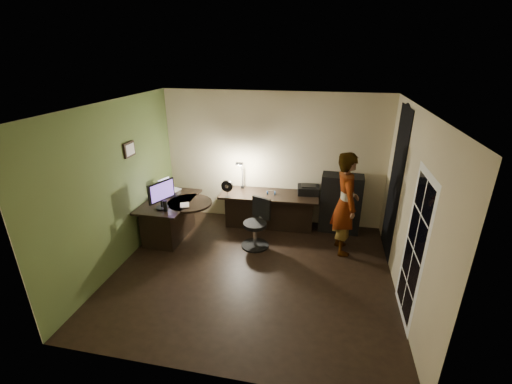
% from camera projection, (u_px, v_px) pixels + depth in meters
% --- Properties ---
extents(floor, '(4.50, 4.00, 0.01)m').
position_uv_depth(floor, '(252.00, 272.00, 5.67)').
color(floor, black).
rests_on(floor, ground).
extents(ceiling, '(4.50, 4.00, 0.01)m').
position_uv_depth(ceiling, '(251.00, 106.00, 4.63)').
color(ceiling, silver).
rests_on(ceiling, floor).
extents(wall_back, '(4.50, 0.01, 2.70)m').
position_uv_depth(wall_back, '(273.00, 159.00, 6.97)').
color(wall_back, '#C1B28B').
rests_on(wall_back, floor).
extents(wall_front, '(4.50, 0.01, 2.70)m').
position_uv_depth(wall_front, '(208.00, 277.00, 3.34)').
color(wall_front, '#C1B28B').
rests_on(wall_front, floor).
extents(wall_left, '(0.01, 4.00, 2.70)m').
position_uv_depth(wall_left, '(117.00, 186.00, 5.57)').
color(wall_left, '#C1B28B').
rests_on(wall_left, floor).
extents(wall_right, '(0.01, 4.00, 2.70)m').
position_uv_depth(wall_right, '(411.00, 210.00, 4.73)').
color(wall_right, '#C1B28B').
rests_on(wall_right, floor).
extents(green_wall_overlay, '(0.00, 4.00, 2.70)m').
position_uv_depth(green_wall_overlay, '(118.00, 186.00, 5.57)').
color(green_wall_overlay, '#4D602E').
rests_on(green_wall_overlay, floor).
extents(arched_doorway, '(0.01, 0.90, 2.60)m').
position_uv_depth(arched_doorway, '(395.00, 184.00, 5.79)').
color(arched_doorway, black).
rests_on(arched_doorway, floor).
extents(french_door, '(0.02, 0.92, 2.10)m').
position_uv_depth(french_door, '(414.00, 250.00, 4.35)').
color(french_door, white).
rests_on(french_door, floor).
extents(framed_picture, '(0.04, 0.30, 0.25)m').
position_uv_depth(framed_picture, '(129.00, 149.00, 5.78)').
color(framed_picture, black).
rests_on(framed_picture, wall_left).
extents(desk_left, '(0.85, 1.35, 0.78)m').
position_uv_depth(desk_left, '(171.00, 219.00, 6.61)').
color(desk_left, black).
rests_on(desk_left, floor).
extents(desk_right, '(1.99, 0.77, 0.74)m').
position_uv_depth(desk_right, '(269.00, 210.00, 7.00)').
color(desk_right, black).
rests_on(desk_right, floor).
extents(cabinet, '(0.81, 0.43, 1.18)m').
position_uv_depth(cabinet, '(340.00, 203.00, 6.79)').
color(cabinet, black).
rests_on(cabinet, floor).
extents(laptop_stand, '(0.25, 0.21, 0.11)m').
position_uv_depth(laptop_stand, '(172.00, 192.00, 6.67)').
color(laptop_stand, silver).
rests_on(laptop_stand, desk_left).
extents(laptop, '(0.39, 0.38, 0.21)m').
position_uv_depth(laptop, '(172.00, 184.00, 6.61)').
color(laptop, silver).
rests_on(laptop, laptop_stand).
extents(monitor, '(0.33, 0.56, 0.37)m').
position_uv_depth(monitor, '(161.00, 198.00, 6.06)').
color(monitor, black).
rests_on(monitor, desk_left).
extents(mouse, '(0.07, 0.10, 0.04)m').
position_uv_depth(mouse, '(163.00, 201.00, 6.36)').
color(mouse, silver).
rests_on(mouse, desk_left).
extents(phone, '(0.08, 0.14, 0.01)m').
position_uv_depth(phone, '(183.00, 207.00, 6.15)').
color(phone, black).
rests_on(phone, desk_left).
extents(pen, '(0.05, 0.12, 0.01)m').
position_uv_depth(pen, '(162.00, 203.00, 6.30)').
color(pen, black).
rests_on(pen, desk_left).
extents(speaker, '(0.08, 0.08, 0.19)m').
position_uv_depth(speaker, '(165.00, 206.00, 5.98)').
color(speaker, black).
rests_on(speaker, desk_left).
extents(notepad, '(0.23, 0.26, 0.01)m').
position_uv_depth(notepad, '(185.00, 205.00, 6.23)').
color(notepad, silver).
rests_on(notepad, desk_left).
extents(desk_fan, '(0.23, 0.13, 0.36)m').
position_uv_depth(desk_fan, '(227.00, 189.00, 6.65)').
color(desk_fan, black).
rests_on(desk_fan, desk_right).
extents(headphones, '(0.20, 0.11, 0.09)m').
position_uv_depth(headphones, '(271.00, 192.00, 6.83)').
color(headphones, '#224F9B').
rests_on(headphones, desk_right).
extents(printer, '(0.46, 0.37, 0.19)m').
position_uv_depth(printer, '(308.00, 190.00, 6.84)').
color(printer, black).
rests_on(printer, desk_right).
extents(desk_lamp, '(0.18, 0.32, 0.67)m').
position_uv_depth(desk_lamp, '(242.00, 173.00, 7.03)').
color(desk_lamp, black).
rests_on(desk_lamp, desk_right).
extents(office_chair, '(0.67, 0.67, 0.92)m').
position_uv_depth(office_chair, '(255.00, 224.00, 6.25)').
color(office_chair, black).
rests_on(office_chair, floor).
extents(person, '(0.58, 0.75, 1.86)m').
position_uv_depth(person, '(345.00, 204.00, 5.94)').
color(person, '#D8A88C').
rests_on(person, floor).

